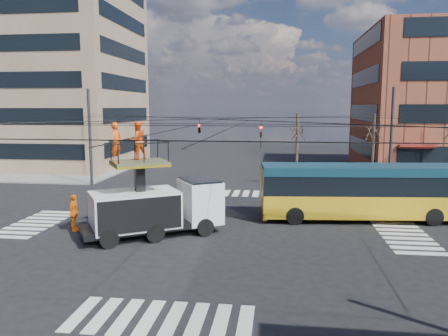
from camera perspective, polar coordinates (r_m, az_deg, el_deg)
ground at (r=23.61m, az=-1.73°, el=-8.04°), size 120.00×120.00×0.00m
sidewalk_nw at (r=50.29m, az=-22.08°, el=0.02°), size 18.00×18.00×0.12m
crosswalks at (r=23.61m, az=-1.73°, el=-8.02°), size 22.40×22.40×0.02m
building_tower at (r=53.62m, az=-22.29°, el=16.52°), size 18.06×16.06×30.00m
overhead_network at (r=23.21m, az=-1.79°, el=2.47°), size 24.24×24.24×8.00m
tree_a at (r=35.99m, az=9.55°, el=4.87°), size 2.00×2.00×6.00m
tree_b at (r=36.73m, az=18.97°, el=4.61°), size 2.00×2.00×6.00m
utility_truck at (r=22.46m, az=-8.91°, el=-3.80°), size 7.17×5.63×5.81m
city_bus at (r=26.50m, az=17.82°, el=-2.83°), size 11.99×3.69×3.20m
traffic_cone at (r=22.59m, az=-14.70°, el=-8.16°), size 0.36×0.36×0.68m
worker_ground at (r=24.43m, az=-19.01°, el=-5.55°), size 0.66×1.21×1.97m
flagger at (r=26.54m, az=10.04°, el=-4.39°), size 0.77×1.21×1.77m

